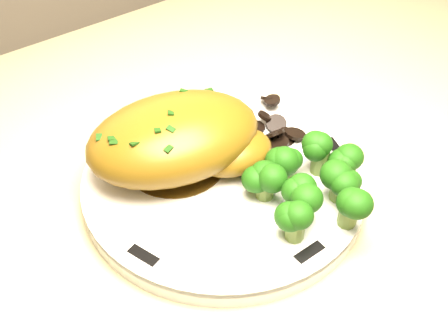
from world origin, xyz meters
TOP-DOWN VIEW (x-y plane):
  - counter at (0.22, 1.67)m, footprint 2.21×0.73m
  - plate at (-0.02, 1.57)m, footprint 0.39×0.39m
  - rim_accent_0 at (0.06, 1.68)m, footprint 0.03×0.03m
  - rim_accent_1 at (-0.10, 1.68)m, footprint 0.03×0.03m
  - rim_accent_2 at (-0.14, 1.53)m, footprint 0.02×0.03m
  - rim_accent_3 at (-0.02, 1.44)m, footprint 0.03×0.01m
  - rim_accent_4 at (0.11, 1.53)m, footprint 0.02×0.03m
  - gravy_pool at (-0.05, 1.62)m, footprint 0.11×0.11m
  - chicken_breast at (-0.04, 1.61)m, footprint 0.21×0.17m
  - mushroom_pile at (0.06, 1.60)m, footprint 0.10×0.07m
  - broccoli_florets at (0.03, 1.49)m, footprint 0.13×0.12m

SIDE VIEW (x-z plane):
  - counter at x=0.22m, z-range -0.06..1.02m
  - plate at x=-0.02m, z-range 0.96..0.98m
  - rim_accent_0 at x=0.06m, z-range 0.98..0.98m
  - rim_accent_1 at x=-0.10m, z-range 0.98..0.98m
  - rim_accent_2 at x=-0.14m, z-range 0.98..0.98m
  - rim_accent_3 at x=-0.02m, z-range 0.98..0.98m
  - rim_accent_4 at x=0.11m, z-range 0.98..0.98m
  - gravy_pool at x=-0.05m, z-range 0.98..0.98m
  - mushroom_pile at x=0.06m, z-range 0.97..1.00m
  - broccoli_florets at x=0.03m, z-range 0.98..1.02m
  - chicken_breast at x=-0.04m, z-range 0.98..1.05m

